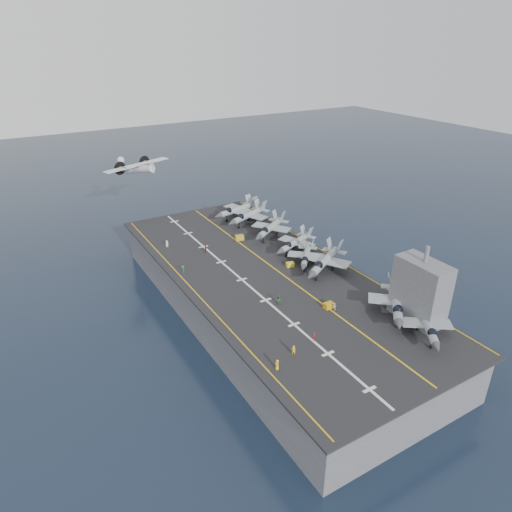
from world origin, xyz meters
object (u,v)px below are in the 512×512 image
tow_cart_a (329,305)px  fighter_jet_0 (427,324)px  island_superstructure (421,284)px  transport_plane (138,169)px

tow_cart_a → fighter_jet_0: bearing=-60.0°
fighter_jet_0 → tow_cart_a: 18.54m
island_superstructure → fighter_jet_0: bearing=-119.2°
island_superstructure → transport_plane: transport_plane is taller
island_superstructure → transport_plane: size_ratio=0.61×
fighter_jet_0 → tow_cart_a: size_ratio=8.34×
transport_plane → fighter_jet_0: bearing=-74.1°
transport_plane → island_superstructure: bearing=-71.5°
island_superstructure → fighter_jet_0: island_superstructure is taller
fighter_jet_0 → transport_plane: bearing=105.9°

